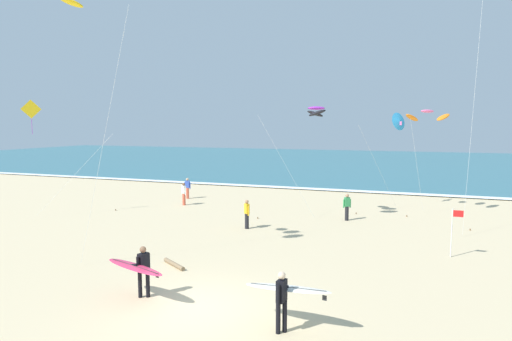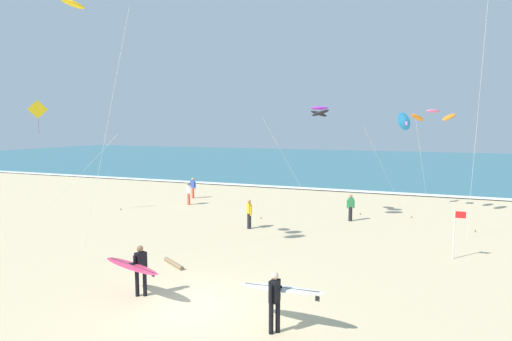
# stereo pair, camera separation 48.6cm
# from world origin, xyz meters

# --- Properties ---
(ground_plane) EXTENTS (160.00, 160.00, 0.00)m
(ground_plane) POSITION_xyz_m (0.00, 0.00, 0.00)
(ground_plane) COLOR #D1BA8E
(ocean_water) EXTENTS (160.00, 60.00, 0.08)m
(ocean_water) POSITION_xyz_m (0.00, 54.73, 0.04)
(ocean_water) COLOR #336B7A
(ocean_water) RESTS_ON ground
(shoreline_foam) EXTENTS (160.00, 1.14, 0.01)m
(shoreline_foam) POSITION_xyz_m (0.00, 25.03, 0.09)
(shoreline_foam) COLOR white
(shoreline_foam) RESTS_ON ocean_water
(surfer_lead) EXTENTS (2.62, 1.05, 1.71)m
(surfer_lead) POSITION_xyz_m (3.01, -0.38, 1.05)
(surfer_lead) COLOR black
(surfer_lead) RESTS_ON ground
(surfer_trailing) EXTENTS (2.48, 1.16, 1.71)m
(surfer_trailing) POSITION_xyz_m (-1.95, 0.04, 1.05)
(surfer_trailing) COLOR black
(surfer_trailing) RESTS_ON ground
(kite_diamond_golden_near) EXTENTS (3.70, 3.71, 7.13)m
(kite_diamond_golden_near) POSITION_xyz_m (-15.10, 8.43, 6.29)
(kite_diamond_golden_near) COLOR yellow
(kite_diamond_golden_near) RESTS_ON ground
(kite_arc_violet_mid) EXTENTS (4.10, 2.46, 6.70)m
(kite_arc_violet_mid) POSITION_xyz_m (0.96, 13.41, 6.39)
(kite_arc_violet_mid) COLOR black
(kite_arc_violet_mid) RESTS_ON ground
(kite_delta_cobalt_high) EXTENTS (2.91, 3.68, 6.49)m
(kite_delta_cobalt_high) POSITION_xyz_m (5.45, 18.88, 5.86)
(kite_delta_cobalt_high) COLOR #2D99DB
(kite_delta_cobalt_high) RESTS_ON ground
(kite_arc_rose_low) EXTENTS (2.87, 2.87, 6.59)m
(kite_arc_rose_low) POSITION_xyz_m (7.14, 17.69, 6.22)
(kite_arc_rose_low) COLOR orange
(kite_arc_rose_low) RESTS_ON ground
(bystander_yellow_top) EXTENTS (0.38, 0.37, 1.59)m
(bystander_yellow_top) POSITION_xyz_m (-2.04, 9.96, 0.81)
(bystander_yellow_top) COLOR black
(bystander_yellow_top) RESTS_ON ground
(bystander_white_top) EXTENTS (0.45, 0.31, 1.59)m
(bystander_white_top) POSITION_xyz_m (-8.67, 14.85, 0.81)
(bystander_white_top) COLOR #D8593F
(bystander_white_top) RESTS_ON ground
(bystander_blue_top) EXTENTS (0.50, 0.22, 1.59)m
(bystander_blue_top) POSITION_xyz_m (-9.75, 17.32, 0.81)
(bystander_blue_top) COLOR #D8593F
(bystander_blue_top) RESTS_ON ground
(bystander_green_top) EXTENTS (0.43, 0.33, 1.59)m
(bystander_green_top) POSITION_xyz_m (2.80, 13.83, 0.81)
(bystander_green_top) COLOR black
(bystander_green_top) RESTS_ON ground
(lifeguard_flag) EXTENTS (0.45, 0.05, 2.10)m
(lifeguard_flag) POSITION_xyz_m (7.99, 8.23, 1.27)
(lifeguard_flag) COLOR silver
(lifeguard_flag) RESTS_ON ground
(driftwood_log) EXTENTS (1.36, 0.93, 0.17)m
(driftwood_log) POSITION_xyz_m (-2.57, 3.21, 0.08)
(driftwood_log) COLOR #846B4C
(driftwood_log) RESTS_ON ground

